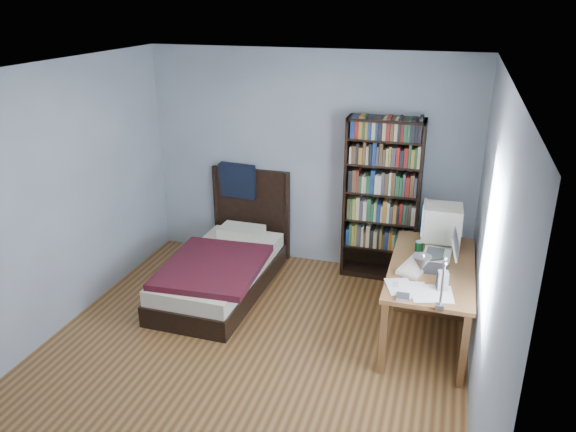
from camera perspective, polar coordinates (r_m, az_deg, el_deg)
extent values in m
plane|color=brown|center=(5.21, -4.14, -14.05)|extent=(4.20, 4.20, 0.00)
plane|color=white|center=(4.27, -5.06, 14.37)|extent=(4.20, 4.20, 0.00)
cube|color=#8990A0|center=(6.49, 2.12, 5.63)|extent=(3.80, 0.04, 2.50)
cube|color=#8990A0|center=(3.00, -19.67, -16.27)|extent=(3.80, 0.04, 2.50)
cube|color=#8990A0|center=(5.54, -23.23, 1.02)|extent=(0.04, 4.20, 2.50)
cube|color=#8990A0|center=(4.34, 19.65, -4.00)|extent=(0.04, 4.20, 2.50)
cube|color=white|center=(4.12, 19.89, -2.34)|extent=(0.01, 1.14, 1.14)
cube|color=white|center=(4.12, 19.80, -2.33)|extent=(0.01, 1.00, 1.00)
cube|color=brown|center=(5.30, 14.41, -5.11)|extent=(0.75, 1.51, 0.04)
cube|color=brown|center=(4.89, 9.65, -12.11)|extent=(0.06, 0.06, 0.69)
cube|color=brown|center=(4.88, 17.42, -12.96)|extent=(0.06, 0.06, 0.69)
cube|color=brown|center=(6.11, 11.43, -4.98)|extent=(0.06, 0.06, 0.69)
cube|color=brown|center=(6.10, 17.52, -5.63)|extent=(0.06, 0.06, 0.69)
cube|color=brown|center=(5.94, 14.38, -6.03)|extent=(0.69, 0.40, 0.68)
cube|color=beige|center=(5.72, 14.93, -2.78)|extent=(0.24, 0.20, 0.03)
cylinder|color=beige|center=(5.70, 14.96, -2.41)|extent=(0.09, 0.09, 0.05)
cube|color=beige|center=(5.63, 15.42, -0.64)|extent=(0.36, 0.35, 0.34)
cube|color=beige|center=(5.63, 13.63, -0.45)|extent=(0.04, 0.35, 0.35)
cube|color=#43A6F2|center=(5.63, 13.50, -0.43)|extent=(0.02, 0.26, 0.23)
cube|color=#2D2D30|center=(5.20, 14.83, -4.57)|extent=(0.22, 0.25, 0.14)
cube|color=#BABABF|center=(5.17, 14.91, -3.78)|extent=(0.25, 0.32, 0.02)
cube|color=#2D2D30|center=(5.17, 14.70, -3.64)|extent=(0.16, 0.25, 0.00)
cube|color=#BABABF|center=(5.13, 16.66, -2.77)|extent=(0.09, 0.31, 0.22)
cube|color=#0CBF26|center=(5.12, 16.53, -2.75)|extent=(0.06, 0.25, 0.17)
cube|color=#99999E|center=(4.61, 15.16, -8.90)|extent=(0.07, 0.05, 0.04)
cylinder|color=#99999E|center=(4.44, 15.41, -6.76)|extent=(0.02, 0.15, 0.42)
cylinder|color=#99999E|center=(4.09, 14.61, -4.36)|extent=(0.18, 0.35, 0.21)
cone|color=#99999E|center=(3.92, 13.40, -4.70)|extent=(0.13, 0.13, 0.11)
cube|color=beige|center=(5.23, 12.96, -4.87)|extent=(0.34, 0.55, 0.05)
cube|color=gray|center=(4.87, 15.44, -6.35)|extent=(0.10, 0.10, 0.17)
cylinder|color=black|center=(5.45, 13.15, -3.22)|extent=(0.07, 0.07, 0.13)
ellipsoid|color=silver|center=(5.51, 14.60, -3.65)|extent=(0.06, 0.11, 0.04)
cube|color=#BABABF|center=(5.06, 11.82, -5.84)|extent=(0.05, 0.09, 0.02)
cube|color=gray|center=(4.87, 10.88, -6.87)|extent=(0.05, 0.08, 0.02)
cube|color=gray|center=(4.70, 11.59, -8.05)|extent=(0.11, 0.11, 0.02)
cube|color=black|center=(6.34, 5.95, 1.97)|extent=(0.03, 0.30, 1.83)
cube|color=black|center=(6.26, 13.11, 1.23)|extent=(0.03, 0.30, 1.83)
cube|color=black|center=(6.04, 10.03, 9.66)|extent=(0.82, 0.30, 0.03)
cube|color=black|center=(6.64, 9.04, -5.60)|extent=(0.82, 0.30, 0.06)
cube|color=black|center=(6.42, 9.68, 2.01)|extent=(0.82, 0.02, 1.83)
cube|color=olive|center=(6.26, 9.50, 1.81)|extent=(0.74, 0.22, 1.63)
cube|color=black|center=(6.21, -6.88, -6.64)|extent=(0.94, 1.84, 0.22)
cube|color=#ECE6CB|center=(6.12, -6.95, -5.08)|extent=(0.90, 1.78, 0.16)
cube|color=maroon|center=(5.88, -7.61, -5.10)|extent=(1.04, 1.24, 0.07)
cube|color=#ECE6CB|center=(6.62, -4.74, -1.62)|extent=(0.51, 0.33, 0.12)
cube|color=black|center=(6.88, -3.74, 0.38)|extent=(0.97, 0.05, 1.10)
cylinder|color=black|center=(7.03, -7.29, 0.71)|extent=(0.06, 0.06, 1.10)
cylinder|color=black|center=(6.72, -0.14, -0.08)|extent=(0.06, 0.06, 1.10)
cube|color=black|center=(6.77, -5.10, 3.58)|extent=(0.46, 0.20, 0.43)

